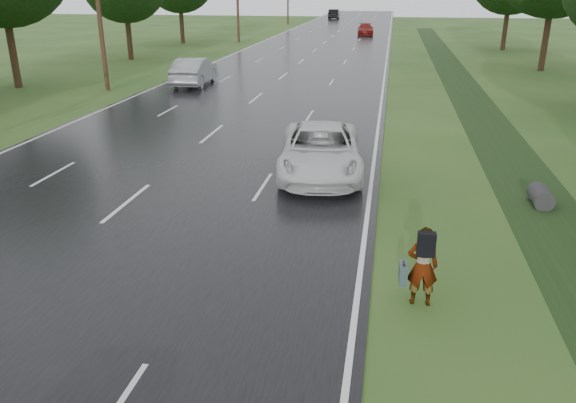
# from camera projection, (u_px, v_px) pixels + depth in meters

# --- Properties ---
(road) EXTENTS (14.00, 180.00, 0.04)m
(road) POSITION_uv_depth(u_px,v_px,m) (310.00, 54.00, 49.85)
(road) COLOR black
(road) RESTS_ON ground
(edge_stripe_east) EXTENTS (0.12, 180.00, 0.01)m
(edge_stripe_east) POSITION_uv_depth(u_px,v_px,m) (387.00, 56.00, 48.73)
(edge_stripe_east) COLOR silver
(edge_stripe_east) RESTS_ON road
(edge_stripe_west) EXTENTS (0.12, 180.00, 0.01)m
(edge_stripe_west) POSITION_uv_depth(u_px,v_px,m) (237.00, 53.00, 50.96)
(edge_stripe_west) COLOR silver
(edge_stripe_west) RESTS_ON road
(center_line) EXTENTS (0.12, 180.00, 0.01)m
(center_line) POSITION_uv_depth(u_px,v_px,m) (310.00, 54.00, 49.84)
(center_line) COLOR silver
(center_line) RESTS_ON road
(drainage_ditch) EXTENTS (2.20, 120.00, 0.56)m
(drainage_ditch) POSITION_uv_depth(u_px,v_px,m) (491.00, 130.00, 23.82)
(drainage_ditch) COLOR black
(drainage_ditch) RESTS_ON ground
(pedestrian) EXTENTS (0.74, 0.64, 1.62)m
(pedestrian) POSITION_uv_depth(u_px,v_px,m) (422.00, 265.00, 10.63)
(pedestrian) COLOR #A5998C
(pedestrian) RESTS_ON ground
(white_pickup) EXTENTS (3.18, 5.81, 1.54)m
(white_pickup) POSITION_uv_depth(u_px,v_px,m) (321.00, 150.00, 18.10)
(white_pickup) COLOR silver
(white_pickup) RESTS_ON road
(silver_sedan) EXTENTS (2.05, 5.10, 1.65)m
(silver_sedan) POSITION_uv_depth(u_px,v_px,m) (194.00, 71.00, 34.31)
(silver_sedan) COLOR gray
(silver_sedan) RESTS_ON road
(far_car_red) EXTENTS (2.17, 4.77, 1.35)m
(far_car_red) POSITION_uv_depth(u_px,v_px,m) (365.00, 29.00, 68.42)
(far_car_red) COLOR maroon
(far_car_red) RESTS_ON road
(far_car_dark) EXTENTS (1.90, 5.11, 1.67)m
(far_car_dark) POSITION_uv_depth(u_px,v_px,m) (334.00, 14.00, 101.16)
(far_car_dark) COLOR black
(far_car_dark) RESTS_ON road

